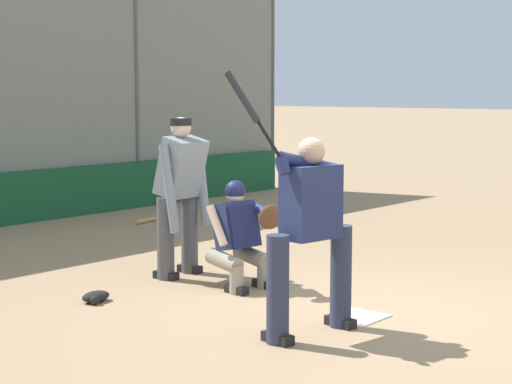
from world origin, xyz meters
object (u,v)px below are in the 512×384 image
spare_bat_near_backstop (148,220)px  umpire_home (181,192)px  fielding_glove_on_dirt (96,297)px  batter_at_plate (310,229)px  catcher_behind_plate (241,233)px

spare_bat_near_backstop → umpire_home: bearing=40.8°
fielding_glove_on_dirt → batter_at_plate: bearing=101.3°
catcher_behind_plate → spare_bat_near_backstop: catcher_behind_plate is taller
catcher_behind_plate → umpire_home: umpire_home is taller
batter_at_plate → catcher_behind_plate: size_ratio=1.96×
batter_at_plate → fielding_glove_on_dirt: batter_at_plate is taller
catcher_behind_plate → spare_bat_near_backstop: size_ratio=1.28×
batter_at_plate → fielding_glove_on_dirt: size_ratio=7.37×
umpire_home → catcher_behind_plate: bearing=83.8°
catcher_behind_plate → fielding_glove_on_dirt: size_ratio=3.75×
batter_at_plate → spare_bat_near_backstop: size_ratio=2.51×
spare_bat_near_backstop → fielding_glove_on_dirt: (3.67, 3.27, 0.02)m
batter_at_plate → catcher_behind_plate: 1.78m
catcher_behind_plate → spare_bat_near_backstop: bearing=-114.5°
catcher_behind_plate → spare_bat_near_backstop: 4.62m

